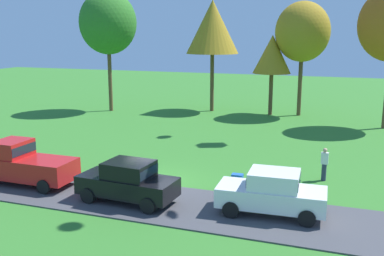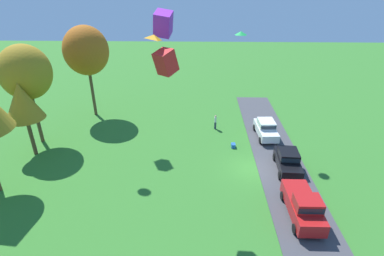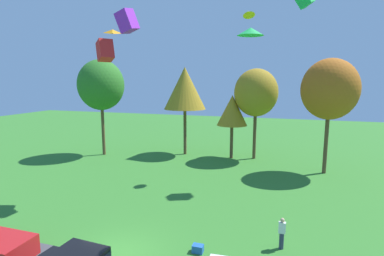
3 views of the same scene
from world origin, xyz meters
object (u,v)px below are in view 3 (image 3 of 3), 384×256
object	(u,v)px
tree_far_left	(101,85)
kite_delta_mid_center	(249,13)
person_watching_sky	(282,233)
tree_far_right	(256,93)
kite_diamond_topmost	(113,31)
tree_lone_near	(330,89)
kite_delta_high_left	(251,32)
tree_left_of_center	(185,88)
tree_right_of_center	(232,111)
kite_box_trailing_tail	(127,21)
kite_box_over_trees	(105,50)
cooler_box	(198,249)

from	to	relation	value
tree_far_left	kite_delta_mid_center	xyz separation A→B (m)	(17.06, -2.30, 6.39)
person_watching_sky	kite_delta_mid_center	distance (m)	18.95
tree_far_right	kite_diamond_topmost	size ratio (longest dim) A/B	10.19
tree_far_right	kite_delta_mid_center	distance (m)	9.30
tree_lone_near	kite_delta_high_left	world-z (taller)	kite_delta_high_left
tree_left_of_center	tree_right_of_center	bearing A→B (deg)	-1.46
person_watching_sky	kite_box_trailing_tail	distance (m)	16.86
kite_box_trailing_tail	kite_box_over_trees	world-z (taller)	kite_box_trailing_tail
tree_far_right	kite_delta_high_left	size ratio (longest dim) A/B	8.85
cooler_box	person_watching_sky	bearing A→B (deg)	22.13
kite_box_trailing_tail	kite_delta_high_left	bearing A→B (deg)	-33.05
person_watching_sky	kite_box_trailing_tail	world-z (taller)	kite_box_trailing_tail
person_watching_sky	tree_far_left	bearing A→B (deg)	144.47
tree_far_left	tree_lone_near	xyz separation A→B (m)	(24.35, 0.10, -0.28)
tree_right_of_center	kite_diamond_topmost	distance (m)	16.37
tree_lone_near	kite_delta_mid_center	xyz separation A→B (m)	(-7.29, -2.40, 6.68)
tree_left_of_center	kite_box_over_trees	bearing A→B (deg)	-94.99
tree_right_of_center	kite_box_over_trees	world-z (taller)	kite_box_over_trees
person_watching_sky	kite_delta_mid_center	size ratio (longest dim) A/B	1.61
tree_far_left	cooler_box	distance (m)	24.74
person_watching_sky	kite_diamond_topmost	world-z (taller)	kite_diamond_topmost
kite_delta_mid_center	kite_diamond_topmost	bearing A→B (deg)	-138.07
kite_delta_high_left	kite_delta_mid_center	bearing A→B (deg)	97.71
tree_left_of_center	tree_far_right	bearing A→B (deg)	2.67
tree_left_of_center	cooler_box	bearing A→B (deg)	-69.28
kite_box_trailing_tail	cooler_box	bearing A→B (deg)	-39.87
tree_far_left	tree_far_right	size ratio (longest dim) A/B	1.11
tree_lone_near	kite_delta_high_left	size ratio (longest dim) A/B	9.48
tree_right_of_center	kite_delta_high_left	size ratio (longest dim) A/B	6.31
person_watching_sky	kite_box_trailing_tail	bearing A→B (deg)	159.48
kite_delta_mid_center	kite_box_over_trees	world-z (taller)	kite_delta_mid_center
tree_far_left	tree_far_right	xyz separation A→B (m)	(17.35, 3.56, -0.82)
tree_right_of_center	cooler_box	bearing A→B (deg)	-84.79
kite_box_over_trees	cooler_box	bearing A→B (deg)	-32.63
kite_box_over_trees	kite_delta_high_left	xyz separation A→B (m)	(11.07, -5.83, -0.07)
tree_far_right	tree_left_of_center	bearing A→B (deg)	-177.33
tree_far_right	kite_diamond_topmost	bearing A→B (deg)	-123.48
tree_far_left	tree_left_of_center	xyz separation A→B (m)	(9.18, 3.18, -0.38)
person_watching_sky	tree_right_of_center	world-z (taller)	tree_right_of_center
kite_box_trailing_tail	kite_diamond_topmost	bearing A→B (deg)	164.46
tree_lone_near	cooler_box	size ratio (longest dim) A/B	19.33
tree_left_of_center	kite_delta_high_left	world-z (taller)	kite_delta_high_left
tree_far_left	kite_diamond_topmost	bearing A→B (deg)	-51.31
tree_far_right	kite_delta_mid_center	world-z (taller)	kite_delta_mid_center
tree_right_of_center	cooler_box	xyz separation A→B (m)	(1.78, -19.50, -5.26)
kite_diamond_topmost	kite_delta_high_left	distance (m)	12.69
tree_lone_near	person_watching_sky	bearing A→B (deg)	-103.72
kite_diamond_topmost	tree_left_of_center	bearing A→B (deg)	85.86
tree_right_of_center	tree_left_of_center	bearing A→B (deg)	178.54
tree_lone_near	kite_diamond_topmost	xyz separation A→B (m)	(-16.14, -10.35, 4.37)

